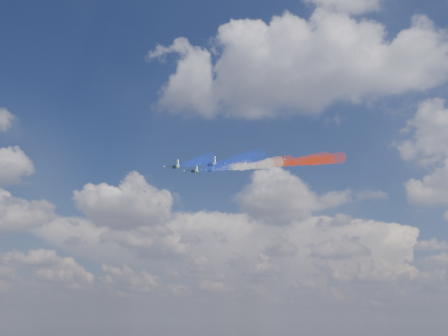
% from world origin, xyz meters
% --- Properties ---
extents(jet_lead, '(13.28, 13.91, 6.18)m').
position_xyz_m(jet_lead, '(-21.93, 10.88, 159.38)').
color(jet_lead, black).
extents(trail_lead, '(24.53, 31.27, 12.37)m').
position_xyz_m(trail_lead, '(-8.42, -6.92, 154.01)').
color(trail_lead, white).
extents(jet_inner_left, '(13.28, 13.91, 6.18)m').
position_xyz_m(jet_inner_left, '(-23.59, -1.96, 155.51)').
color(jet_inner_left, black).
extents(trail_inner_left, '(24.53, 31.27, 12.37)m').
position_xyz_m(trail_inner_left, '(-10.07, -19.76, 150.15)').
color(trail_inner_left, blue).
extents(jet_inner_right, '(13.28, 13.91, 6.18)m').
position_xyz_m(jet_inner_right, '(-8.24, 7.24, 158.10)').
color(jet_inner_right, black).
extents(trail_inner_right, '(24.53, 31.27, 12.37)m').
position_xyz_m(trail_inner_right, '(5.27, -10.55, 152.73)').
color(trail_inner_right, red).
extents(jet_outer_left, '(13.28, 13.91, 6.18)m').
position_xyz_m(jet_outer_left, '(-24.02, -17.41, 152.64)').
color(jet_outer_left, black).
extents(trail_outer_left, '(24.53, 31.27, 12.37)m').
position_xyz_m(trail_outer_left, '(-10.50, -35.21, 147.27)').
color(trail_outer_left, blue).
extents(jet_center_third, '(13.28, 13.91, 6.18)m').
position_xyz_m(jet_center_third, '(-9.10, -3.93, 154.26)').
color(jet_center_third, black).
extents(trail_center_third, '(24.53, 31.27, 12.37)m').
position_xyz_m(trail_center_third, '(4.41, -21.72, 148.89)').
color(trail_center_third, white).
extents(jet_outer_right, '(13.28, 13.91, 6.18)m').
position_xyz_m(jet_outer_right, '(7.05, 4.73, 156.60)').
color(jet_outer_right, black).
extents(trail_outer_right, '(24.53, 31.27, 12.37)m').
position_xyz_m(trail_outer_right, '(20.56, -13.07, 151.23)').
color(trail_outer_right, red).
extents(jet_rear_left, '(13.28, 13.91, 6.18)m').
position_xyz_m(jet_rear_left, '(-10.15, -20.01, 151.29)').
color(jet_rear_left, black).
extents(trail_rear_left, '(24.53, 31.27, 12.37)m').
position_xyz_m(trail_rear_left, '(3.36, -37.80, 145.92)').
color(trail_rear_left, blue).
extents(jet_rear_right, '(13.28, 13.91, 6.18)m').
position_xyz_m(jet_rear_right, '(4.04, -7.56, 152.98)').
color(jet_rear_right, black).
extents(trail_rear_right, '(24.53, 31.27, 12.37)m').
position_xyz_m(trail_rear_right, '(17.55, -25.36, 147.61)').
color(trail_rear_right, red).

